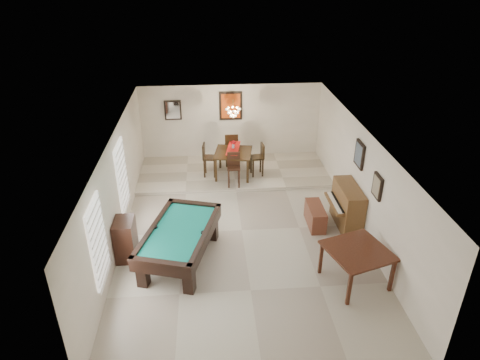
{
  "coord_description": "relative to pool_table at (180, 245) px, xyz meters",
  "views": [
    {
      "loc": [
        -0.78,
        -9.13,
        6.26
      ],
      "look_at": [
        0.0,
        0.6,
        1.15
      ],
      "focal_mm": 32.0,
      "sensor_mm": 36.0,
      "label": 1
    }
  ],
  "objects": [
    {
      "name": "square_table",
      "position": [
        3.76,
        -1.04,
        0.01
      ],
      "size": [
        1.53,
        1.53,
        0.84
      ],
      "primitive_type": null,
      "rotation": [
        0.0,
        0.0,
        0.31
      ],
      "color": "#36180D",
      "rests_on": "ground_plane"
    },
    {
      "name": "flower_vase",
      "position": [
        1.48,
        4.03,
        0.76
      ],
      "size": [
        0.19,
        0.19,
        0.26
      ],
      "primitive_type": null,
      "rotation": [
        0.0,
        0.0,
        -0.32
      ],
      "color": "#A70E16",
      "rests_on": "dining_table"
    },
    {
      "name": "pool_table",
      "position": [
        0.0,
        0.0,
        0.0
      ],
      "size": [
        1.96,
        2.73,
        0.82
      ],
      "primitive_type": null,
      "rotation": [
        0.0,
        0.0,
        -0.28
      ],
      "color": "black",
      "rests_on": "ground_plane"
    },
    {
      "name": "wall_back",
      "position": [
        1.51,
        5.59,
        0.89
      ],
      "size": [
        6.0,
        0.04,
        2.6
      ],
      "primitive_type": "cube",
      "color": "silver",
      "rests_on": "ground_plane"
    },
    {
      "name": "dining_chair_west",
      "position": [
        0.75,
        4.07,
        0.24
      ],
      "size": [
        0.43,
        0.43,
        1.05
      ],
      "primitive_type": null,
      "rotation": [
        0.0,
        0.0,
        1.45
      ],
      "color": "black",
      "rests_on": "dining_step"
    },
    {
      "name": "upright_piano",
      "position": [
        4.11,
        1.15,
        0.15
      ],
      "size": [
        0.75,
        1.34,
        1.12
      ],
      "primitive_type": null,
      "color": "brown",
      "rests_on": "ground_plane"
    },
    {
      "name": "wall_left",
      "position": [
        -1.49,
        1.09,
        0.89
      ],
      "size": [
        0.04,
        9.0,
        2.6
      ],
      "primitive_type": "cube",
      "color": "silver",
      "rests_on": "ground_plane"
    },
    {
      "name": "wall_front",
      "position": [
        1.51,
        -3.41,
        0.89
      ],
      "size": [
        6.0,
        0.04,
        2.6
      ],
      "primitive_type": "cube",
      "color": "silver",
      "rests_on": "ground_plane"
    },
    {
      "name": "dining_table",
      "position": [
        1.48,
        4.03,
        0.17
      ],
      "size": [
        1.28,
        1.28,
        0.92
      ],
      "primitive_type": null,
      "rotation": [
        0.0,
        0.0,
        -0.17
      ],
      "color": "black",
      "rests_on": "dining_step"
    },
    {
      "name": "ceiling",
      "position": [
        1.51,
        1.09,
        2.19
      ],
      "size": [
        6.0,
        9.0,
        0.04
      ],
      "primitive_type": "cube",
      "color": "white",
      "rests_on": "wall_back"
    },
    {
      "name": "dining_chair_north",
      "position": [
        1.47,
        4.78,
        0.28
      ],
      "size": [
        0.43,
        0.43,
        1.14
      ],
      "primitive_type": null,
      "rotation": [
        0.0,
        0.0,
        3.12
      ],
      "color": "black",
      "rests_on": "dining_step"
    },
    {
      "name": "back_mirror",
      "position": [
        -0.39,
        5.55,
        1.39
      ],
      "size": [
        0.55,
        0.06,
        0.65
      ],
      "primitive_type": "cube",
      "color": "white",
      "rests_on": "wall_back"
    },
    {
      "name": "dining_step",
      "position": [
        1.51,
        4.34,
        -0.35
      ],
      "size": [
        6.0,
        2.5,
        0.12
      ],
      "primitive_type": "cube",
      "color": "beige",
      "rests_on": "ground_plane"
    },
    {
      "name": "right_picture_upper",
      "position": [
        4.47,
        1.39,
        1.49
      ],
      "size": [
        0.06,
        0.55,
        0.65
      ],
      "primitive_type": "cube",
      "color": "slate",
      "rests_on": "wall_right"
    },
    {
      "name": "apothecary_chest",
      "position": [
        -1.25,
        0.22,
        0.09
      ],
      "size": [
        0.44,
        0.66,
        0.99
      ],
      "primitive_type": "cube",
      "color": "black",
      "rests_on": "ground_plane"
    },
    {
      "name": "wall_right",
      "position": [
        4.51,
        1.09,
        0.89
      ],
      "size": [
        0.04,
        9.0,
        2.6
      ],
      "primitive_type": "cube",
      "color": "silver",
      "rests_on": "ground_plane"
    },
    {
      "name": "chandelier",
      "position": [
        1.51,
        4.29,
        1.79
      ],
      "size": [
        0.44,
        0.44,
        0.6
      ],
      "primitive_type": null,
      "color": "#FFE5B2",
      "rests_on": "ceiling"
    },
    {
      "name": "ground_plane",
      "position": [
        1.51,
        1.09,
        -0.42
      ],
      "size": [
        6.0,
        9.0,
        0.02
      ],
      "primitive_type": "cube",
      "color": "beige"
    },
    {
      "name": "back_painting",
      "position": [
        1.51,
        5.55,
        1.49
      ],
      "size": [
        0.75,
        0.06,
        0.95
      ],
      "primitive_type": "cube",
      "color": "#D84C14",
      "rests_on": "wall_back"
    },
    {
      "name": "window_left_rear",
      "position": [
        -1.46,
        1.69,
        0.99
      ],
      "size": [
        0.06,
        1.0,
        1.7
      ],
      "primitive_type": "cube",
      "color": "white",
      "rests_on": "wall_left"
    },
    {
      "name": "window_left_front",
      "position": [
        -1.46,
        -1.11,
        0.99
      ],
      "size": [
        0.06,
        1.0,
        1.7
      ],
      "primitive_type": "cube",
      "color": "white",
      "rests_on": "wall_left"
    },
    {
      "name": "dining_chair_south",
      "position": [
        1.45,
        3.33,
        0.22
      ],
      "size": [
        0.4,
        0.4,
        1.02
      ],
      "primitive_type": null,
      "rotation": [
        0.0,
        0.0,
        -0.05
      ],
      "color": "black",
      "rests_on": "dining_step"
    },
    {
      "name": "piano_bench",
      "position": [
        3.44,
        1.2,
        -0.14
      ],
      "size": [
        0.39,
        0.99,
        0.55
      ],
      "primitive_type": "cube",
      "rotation": [
        0.0,
        0.0,
        -0.01
      ],
      "color": "brown",
      "rests_on": "ground_plane"
    },
    {
      "name": "dining_chair_east",
      "position": [
        2.22,
        4.0,
        0.23
      ],
      "size": [
        0.42,
        0.42,
        1.03
      ],
      "primitive_type": null,
      "rotation": [
        0.0,
        0.0,
        -1.47
      ],
      "color": "black",
      "rests_on": "dining_step"
    },
    {
      "name": "right_picture_lower",
      "position": [
        4.47,
        0.09,
        1.29
      ],
      "size": [
        0.06,
        0.45,
        0.55
      ],
      "primitive_type": "cube",
      "color": "gray",
      "rests_on": "wall_right"
    }
  ]
}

